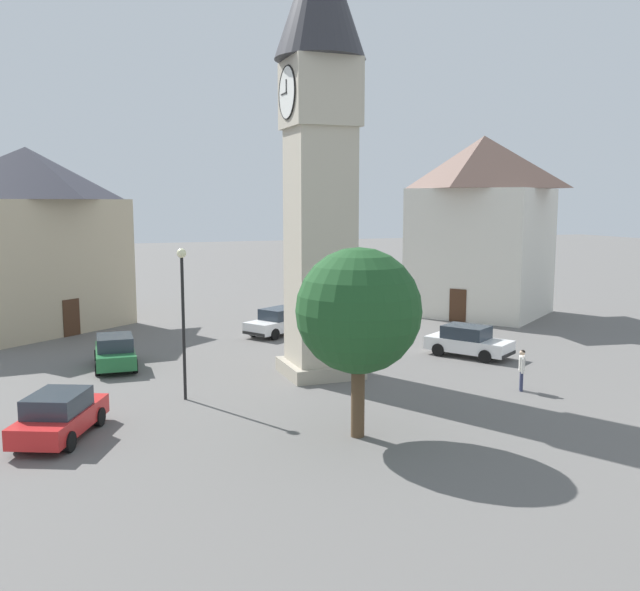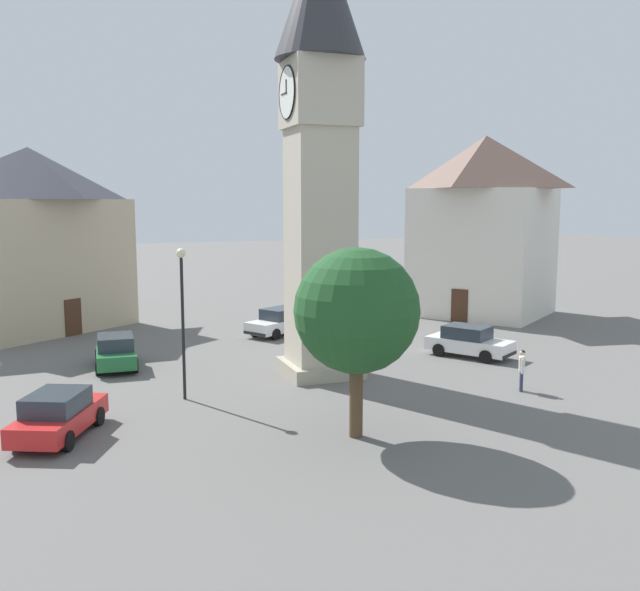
% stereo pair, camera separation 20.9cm
% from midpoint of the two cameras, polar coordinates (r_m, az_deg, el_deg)
% --- Properties ---
extents(ground_plane, '(200.00, 200.00, 0.00)m').
position_cam_midpoint_polar(ground_plane, '(30.73, 0.20, -6.53)').
color(ground_plane, '#605E5B').
extents(clock_tower, '(3.83, 3.83, 19.19)m').
position_cam_midpoint_polar(clock_tower, '(29.99, 0.21, 14.67)').
color(clock_tower, '#A59C89').
rests_on(clock_tower, ground).
extents(car_blue_kerb, '(4.18, 1.92, 1.53)m').
position_cam_midpoint_polar(car_blue_kerb, '(33.11, -16.33, -4.44)').
color(car_blue_kerb, '#236B38').
rests_on(car_blue_kerb, ground).
extents(car_silver_kerb, '(4.38, 3.66, 1.53)m').
position_cam_midpoint_polar(car_silver_kerb, '(34.77, 12.35, -3.73)').
color(car_silver_kerb, white).
rests_on(car_silver_kerb, ground).
extents(car_red_corner, '(4.46, 3.20, 1.53)m').
position_cam_midpoint_polar(car_red_corner, '(24.13, -20.52, -9.19)').
color(car_red_corner, red).
rests_on(car_red_corner, ground).
extents(car_white_side, '(3.59, 4.40, 1.53)m').
position_cam_midpoint_polar(car_white_side, '(39.55, -3.16, -2.17)').
color(car_white_side, white).
rests_on(car_white_side, ground).
extents(pedestrian, '(0.49, 0.38, 1.69)m').
position_cam_midpoint_polar(pedestrian, '(29.05, 16.51, -5.65)').
color(pedestrian, '#2D3351').
rests_on(pedestrian, ground).
extents(tree, '(4.04, 4.04, 6.18)m').
position_cam_midpoint_polar(tree, '(21.99, 3.32, -1.30)').
color(tree, brown).
rests_on(tree, ground).
extents(building_shop_left, '(11.84, 12.43, 10.68)m').
position_cam_midpoint_polar(building_shop_left, '(43.84, -22.52, 4.40)').
color(building_shop_left, tan).
rests_on(building_shop_left, ground).
extents(building_corner_back, '(11.43, 11.38, 11.85)m').
position_cam_midpoint_polar(building_corner_back, '(47.56, 13.48, 5.72)').
color(building_corner_back, silver).
rests_on(building_corner_back, ground).
extents(lamp_post, '(0.36, 0.36, 5.84)m').
position_cam_midpoint_polar(lamp_post, '(26.71, -11.07, -0.48)').
color(lamp_post, black).
rests_on(lamp_post, ground).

